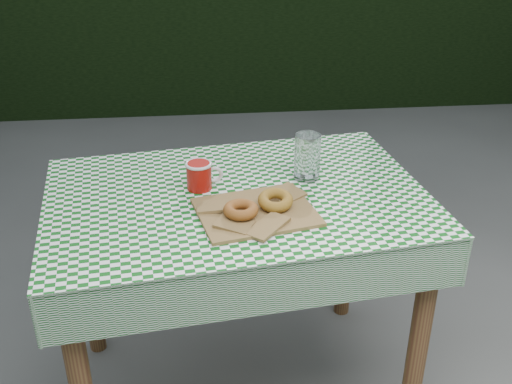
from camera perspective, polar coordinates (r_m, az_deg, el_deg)
table at (r=2.01m, az=-1.62°, el=-9.85°), size 1.18×0.86×0.75m
tablecloth at (r=1.81m, az=-1.78°, el=-0.31°), size 1.20×0.88×0.01m
paper_bag at (r=1.70m, az=0.00°, el=-1.78°), size 0.36×0.32×0.02m
bagel_front at (r=1.66m, az=-1.43°, el=-1.66°), size 0.12×0.12×0.03m
bagel_back at (r=1.71m, az=1.82°, el=-0.77°), size 0.10×0.10×0.03m
coffee_mug at (r=1.83m, az=-5.33°, el=1.52°), size 0.16×0.16×0.08m
drinking_glass at (r=1.88m, az=4.79°, el=3.29°), size 0.11×0.11×0.14m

